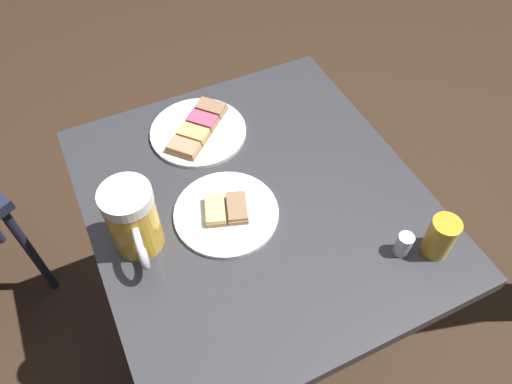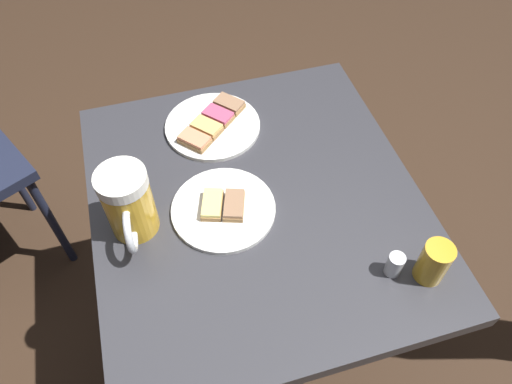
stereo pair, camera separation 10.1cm
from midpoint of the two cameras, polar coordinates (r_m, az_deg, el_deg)
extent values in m
plane|color=#382619|center=(1.71, 1.76, -16.69)|extent=(6.00, 6.00, 0.00)
cylinder|color=black|center=(1.70, 1.77, -16.60)|extent=(0.44, 0.44, 0.01)
cylinder|color=black|center=(1.36, 2.17, -10.79)|extent=(0.09, 0.09, 0.74)
cube|color=#333338|center=(1.04, 2.77, -1.46)|extent=(0.76, 0.69, 0.04)
cylinder|color=white|center=(1.16, -2.65, 7.66)|extent=(0.23, 0.23, 0.01)
cube|color=#9E7547|center=(1.12, -4.70, 5.88)|extent=(0.08, 0.08, 0.01)
cube|color=#EA8E66|center=(1.11, -4.73, 6.24)|extent=(0.08, 0.08, 0.01)
cube|color=#9E7547|center=(1.14, -3.33, 7.34)|extent=(0.08, 0.08, 0.01)
cube|color=#E5B266|center=(1.14, -3.36, 7.70)|extent=(0.08, 0.08, 0.01)
cube|color=#9E7547|center=(1.17, -2.02, 8.74)|extent=(0.08, 0.08, 0.01)
cube|color=#BC4C70|center=(1.16, -2.04, 9.10)|extent=(0.08, 0.08, 0.01)
cube|color=#9E7547|center=(1.20, -0.77, 10.06)|extent=(0.08, 0.08, 0.01)
cube|color=#997051|center=(1.19, -0.77, 10.42)|extent=(0.08, 0.08, 0.01)
cylinder|color=white|center=(1.00, -0.99, -2.21)|extent=(0.22, 0.22, 0.01)
cube|color=#9E7547|center=(0.99, 0.29, -1.88)|extent=(0.08, 0.06, 0.01)
cube|color=#997051|center=(0.98, 0.30, -1.54)|extent=(0.08, 0.06, 0.01)
cube|color=#9E7547|center=(0.99, -2.29, -1.79)|extent=(0.08, 0.06, 0.01)
cube|color=#EFE07A|center=(0.99, -2.31, -1.45)|extent=(0.08, 0.06, 0.01)
cylinder|color=gold|center=(0.95, -11.76, -1.93)|extent=(0.10, 0.10, 0.13)
cylinder|color=white|center=(0.89, -12.58, 1.07)|extent=(0.10, 0.10, 0.03)
torus|color=silver|center=(0.91, -11.57, -4.67)|extent=(0.09, 0.02, 0.09)
cylinder|color=gold|center=(0.96, 23.13, -7.86)|extent=(0.06, 0.06, 0.09)
cylinder|color=silver|center=(0.96, 19.02, -8.32)|extent=(0.03, 0.03, 0.05)
cylinder|color=#1E2338|center=(1.76, -21.37, -3.51)|extent=(0.03, 0.03, 0.47)
cylinder|color=#1E2338|center=(1.98, -25.79, 2.21)|extent=(0.03, 0.03, 0.47)
camera|label=1|loc=(0.05, -87.13, 3.68)|focal=33.88mm
camera|label=2|loc=(0.05, 92.87, -3.68)|focal=33.88mm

